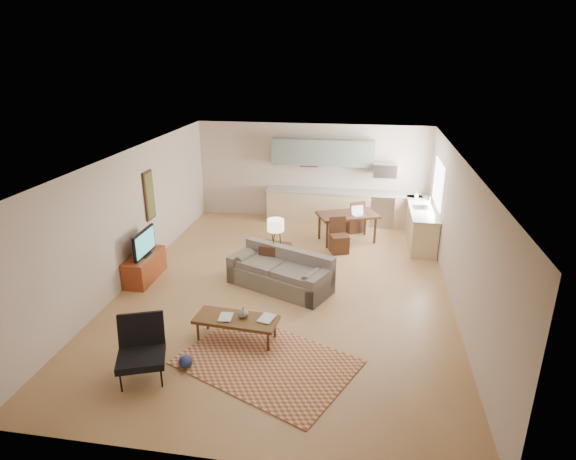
% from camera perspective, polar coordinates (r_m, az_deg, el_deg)
% --- Properties ---
extents(room, '(9.00, 9.00, 9.00)m').
position_cam_1_polar(room, '(9.39, -0.30, 0.51)').
color(room, '#A27647').
rests_on(room, ground).
extents(kitchen_counter_back, '(4.26, 0.64, 0.92)m').
position_cam_1_polar(kitchen_counter_back, '(13.53, 6.45, 2.72)').
color(kitchen_counter_back, tan).
rests_on(kitchen_counter_back, ground).
extents(kitchen_counter_right, '(0.64, 2.26, 0.92)m').
position_cam_1_polar(kitchen_counter_right, '(12.48, 15.47, 0.55)').
color(kitchen_counter_right, tan).
rests_on(kitchen_counter_right, ground).
extents(kitchen_range, '(0.62, 0.62, 0.90)m').
position_cam_1_polar(kitchen_range, '(13.53, 11.11, 2.41)').
color(kitchen_range, '#A5A8AD').
rests_on(kitchen_range, ground).
extents(kitchen_microwave, '(0.62, 0.40, 0.35)m').
position_cam_1_polar(kitchen_microwave, '(13.25, 11.43, 6.96)').
color(kitchen_microwave, '#A5A8AD').
rests_on(kitchen_microwave, room).
extents(upper_cabinets, '(2.80, 0.34, 0.70)m').
position_cam_1_polar(upper_cabinets, '(13.34, 4.14, 9.16)').
color(upper_cabinets, slate).
rests_on(upper_cabinets, room).
extents(window_right, '(0.02, 1.40, 1.05)m').
position_cam_1_polar(window_right, '(12.20, 17.36, 5.28)').
color(window_right, white).
rests_on(window_right, room).
extents(wall_art_left, '(0.06, 0.42, 1.10)m').
position_cam_1_polar(wall_art_left, '(11.10, -16.10, 3.95)').
color(wall_art_left, olive).
rests_on(wall_art_left, room).
extents(triptych, '(1.70, 0.04, 0.50)m').
position_cam_1_polar(triptych, '(13.56, 2.47, 8.51)').
color(triptych, beige).
rests_on(triptych, room).
extents(rug, '(3.07, 2.68, 0.02)m').
position_cam_1_polar(rug, '(7.76, -2.56, -15.39)').
color(rug, '#9B452D').
rests_on(rug, floor).
extents(sofa, '(2.40, 1.77, 0.76)m').
position_cam_1_polar(sofa, '(9.76, -0.98, -4.83)').
color(sofa, '#645A51').
rests_on(sofa, floor).
extents(coffee_table, '(1.43, 0.67, 0.42)m').
position_cam_1_polar(coffee_table, '(8.22, -6.12, -11.56)').
color(coffee_table, '#4D2F14').
rests_on(coffee_table, floor).
extents(book_a, '(0.27, 0.33, 0.03)m').
position_cam_1_polar(book_a, '(8.16, -8.16, -10.16)').
color(book_a, maroon).
rests_on(book_a, coffee_table).
extents(book_b, '(0.38, 0.42, 0.02)m').
position_cam_1_polar(book_b, '(8.09, -3.29, -10.26)').
color(book_b, navy).
rests_on(book_b, coffee_table).
extents(vase, '(0.25, 0.25, 0.18)m').
position_cam_1_polar(vase, '(8.08, -5.32, -9.70)').
color(vase, black).
rests_on(vase, coffee_table).
extents(armchair, '(1.01, 1.01, 0.89)m').
position_cam_1_polar(armchair, '(7.53, -17.05, -13.60)').
color(armchair, black).
rests_on(armchair, floor).
extents(tv_credenza, '(0.46, 1.19, 0.55)m').
position_cam_1_polar(tv_credenza, '(10.61, -16.61, -4.23)').
color(tv_credenza, maroon).
rests_on(tv_credenza, floor).
extents(tv, '(0.09, 0.92, 0.55)m').
position_cam_1_polar(tv, '(10.38, -16.69, -1.49)').
color(tv, black).
rests_on(tv, tv_credenza).
extents(console_table, '(0.68, 0.50, 0.72)m').
position_cam_1_polar(console_table, '(10.29, -1.44, -3.58)').
color(console_table, '#351E13').
rests_on(console_table, floor).
extents(table_lamp, '(0.35, 0.35, 0.58)m').
position_cam_1_polar(table_lamp, '(10.04, -1.47, -0.19)').
color(table_lamp, beige).
rests_on(table_lamp, console_table).
extents(dining_table, '(1.66, 1.34, 0.74)m').
position_cam_1_polar(dining_table, '(12.23, 7.00, 0.30)').
color(dining_table, '#351E13').
rests_on(dining_table, floor).
extents(dining_chair_near, '(0.53, 0.54, 0.85)m').
position_cam_1_polar(dining_chair_near, '(11.51, 6.10, -0.66)').
color(dining_chair_near, '#351E13').
rests_on(dining_chair_near, floor).
extents(dining_chair_far, '(0.58, 0.59, 0.88)m').
position_cam_1_polar(dining_chair_far, '(12.91, 7.82, 1.70)').
color(dining_chair_far, '#351E13').
rests_on(dining_chair_far, floor).
extents(laptop, '(0.38, 0.35, 0.23)m').
position_cam_1_polar(laptop, '(11.98, 8.46, 2.23)').
color(laptop, '#A5A8AD').
rests_on(laptop, dining_table).
extents(soap_bottle, '(0.12, 0.12, 0.19)m').
position_cam_1_polar(soap_bottle, '(13.04, 14.96, 4.02)').
color(soap_bottle, beige).
rests_on(soap_bottle, kitchen_counter_right).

